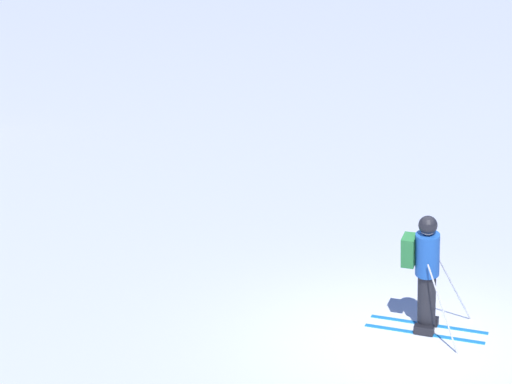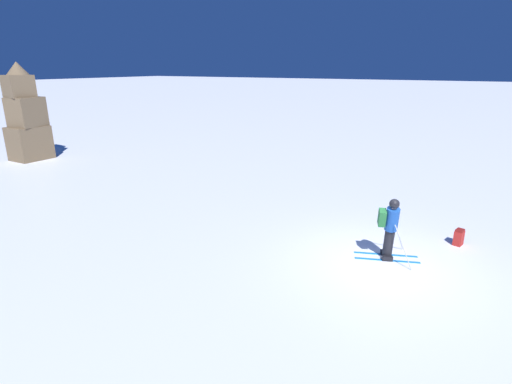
# 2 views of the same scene
# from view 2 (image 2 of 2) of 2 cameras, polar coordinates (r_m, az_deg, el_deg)

# --- Properties ---
(ground_plane) EXTENTS (300.00, 300.00, 0.00)m
(ground_plane) POSITION_cam_2_polar(r_m,az_deg,el_deg) (11.40, 17.53, -9.91)
(ground_plane) COLOR white
(skier) EXTENTS (1.32, 1.78, 1.86)m
(skier) POSITION_cam_2_polar(r_m,az_deg,el_deg) (11.25, 18.59, -4.61)
(skier) COLOR #1E7AC6
(skier) RESTS_ON ground
(rock_pillar) EXTENTS (1.88, 1.65, 5.33)m
(rock_pillar) POSITION_cam_2_polar(r_m,az_deg,el_deg) (25.90, -29.99, 8.91)
(rock_pillar) COLOR brown
(rock_pillar) RESTS_ON ground
(spare_backpack) EXTENTS (0.35, 0.29, 0.50)m
(spare_backpack) POSITION_cam_2_polar(r_m,az_deg,el_deg) (13.35, 26.99, -5.79)
(spare_backpack) COLOR #AD231E
(spare_backpack) RESTS_ON ground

